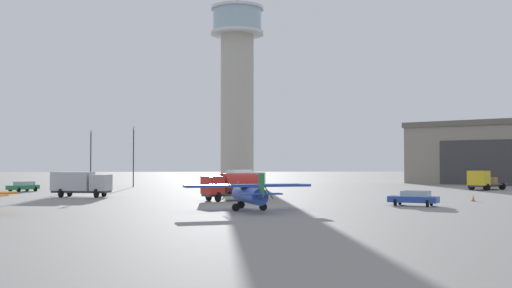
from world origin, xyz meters
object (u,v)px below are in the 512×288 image
Objects in this scene: truck_fuel_tanker_red at (232,185)px; car_green at (23,186)px; truck_box_silver at (80,183)px; car_blue at (414,198)px; truck_fuel_tanker_white at (244,178)px; light_post_west at (133,151)px; traffic_cone_near_left at (473,198)px; control_tower at (237,83)px; truck_flatbed_yellow at (483,181)px; airplane_blue at (249,193)px; light_post_east at (91,154)px.

truck_fuel_tanker_red is 1.40× the size of car_green.
car_blue is at bearing -14.44° from truck_box_silver.
car_green is (-30.25, -3.18, -0.90)m from truck_fuel_tanker_white.
traffic_cone_near_left is (39.48, -38.52, -5.43)m from light_post_west.
light_post_west is at bearing -140.34° from control_tower.
truck_flatbed_yellow reaches higher than traffic_cone_near_left.
control_tower is 3.50× the size of airplane_blue.
traffic_cone_near_left is at bearing -67.44° from control_tower.
car_green is (-10.50, 13.36, -0.89)m from truck_box_silver.
truck_box_silver reaches higher than truck_fuel_tanker_red.
truck_fuel_tanker_red is at bearing -67.48° from light_post_west.
truck_flatbed_yellow is at bearing -179.12° from truck_fuel_tanker_red.
truck_fuel_tanker_white is 24.50m from light_post_east.
car_blue is at bearing -85.81° from airplane_blue.
light_post_west is at bearing 96.89° from truck_fuel_tanker_white.
light_post_west reaches higher than truck_fuel_tanker_red.
car_blue is 10.30m from traffic_cone_near_left.
truck_fuel_tanker_white is 1.01× the size of truck_box_silver.
light_post_west is 14.26× the size of traffic_cone_near_left.
car_green is at bearing -136.12° from control_tower.
truck_fuel_tanker_white reaches higher than traffic_cone_near_left.
control_tower is at bearing -13.50° from airplane_blue.
truck_fuel_tanker_red is (-0.98, 13.35, 0.14)m from airplane_blue.
control_tower reaches higher than truck_fuel_tanker_white.
traffic_cone_near_left is at bearing -2.24° from truck_box_silver.
light_post_east is (6.99, 9.95, 4.59)m from car_green.
control_tower reaches higher than light_post_east.
car_green is at bearing -125.10° from light_post_east.
light_post_west reaches higher than truck_fuel_tanker_white.
car_blue is at bearing -76.94° from control_tower.
light_post_east is (-37.03, 39.84, 4.59)m from car_blue.
control_tower is 7.99× the size of car_blue.
light_post_west is (12.86, 14.68, 5.03)m from car_green.
truck_flatbed_yellow reaches higher than car_green.
airplane_blue reaches higher than truck_fuel_tanker_red.
truck_box_silver reaches higher than car_green.
control_tower is at bearing -76.04° from truck_flatbed_yellow.
car_green is at bearing -131.20° from light_post_west.
light_post_west is at bearing -22.72° from car_blue.
car_green is 57.51m from traffic_cone_near_left.
control_tower reaches higher than car_green.
truck_box_silver is 37.39m from car_blue.
control_tower reaches higher than truck_flatbed_yellow.
truck_fuel_tanker_white is at bearing -41.07° from truck_flatbed_yellow.
traffic_cone_near_left is (45.35, -33.78, -4.99)m from light_post_east.
truck_fuel_tanker_white is 0.77× the size of light_post_east.
control_tower is 3.81× the size of light_post_west.
truck_box_silver is at bearing 28.85° from airplane_blue.
truck_fuel_tanker_red is at bearing -56.27° from light_post_east.
truck_fuel_tanker_red is at bearing -12.20° from truck_box_silver.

